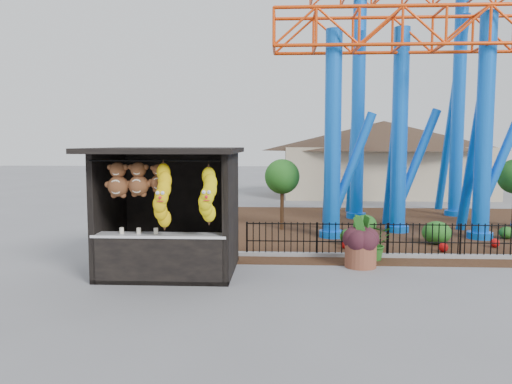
{
  "coord_description": "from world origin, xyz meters",
  "views": [
    {
      "loc": [
        -0.2,
        -11.04,
        3.22
      ],
      "look_at": [
        -0.86,
        1.5,
        2.0
      ],
      "focal_mm": 35.0,
      "sensor_mm": 36.0,
      "label": 1
    }
  ],
  "objects_px": {
    "prize_booth": "(168,213)",
    "terracotta_planter": "(361,255)",
    "roller_coaster": "(426,57)",
    "potted_plant": "(375,243)"
  },
  "relations": [
    {
      "from": "terracotta_planter",
      "to": "potted_plant",
      "type": "bearing_deg",
      "value": 56.78
    },
    {
      "from": "prize_booth",
      "to": "roller_coaster",
      "type": "distance_m",
      "value": 11.98
    },
    {
      "from": "roller_coaster",
      "to": "terracotta_planter",
      "type": "height_order",
      "value": "roller_coaster"
    },
    {
      "from": "roller_coaster",
      "to": "prize_booth",
      "type": "bearing_deg",
      "value": -137.93
    },
    {
      "from": "prize_booth",
      "to": "terracotta_planter",
      "type": "distance_m",
      "value": 5.1
    },
    {
      "from": "prize_booth",
      "to": "potted_plant",
      "type": "relative_size",
      "value": 3.63
    },
    {
      "from": "prize_booth",
      "to": "terracotta_planter",
      "type": "xyz_separation_m",
      "value": [
        4.86,
        0.99,
        -1.22
      ]
    },
    {
      "from": "prize_booth",
      "to": "roller_coaster",
      "type": "bearing_deg",
      "value": 42.07
    },
    {
      "from": "terracotta_planter",
      "to": "potted_plant",
      "type": "xyz_separation_m",
      "value": [
        0.53,
        0.8,
        0.17
      ]
    },
    {
      "from": "prize_booth",
      "to": "roller_coaster",
      "type": "xyz_separation_m",
      "value": [
        8.11,
        7.33,
        4.91
      ]
    }
  ]
}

